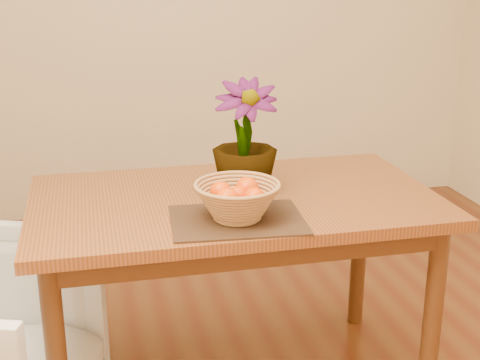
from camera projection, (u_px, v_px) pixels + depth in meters
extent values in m
cube|color=brown|center=(235.00, 201.00, 2.33)|extent=(1.40, 0.80, 0.04)
cube|color=#462510|center=(235.00, 217.00, 2.35)|extent=(1.28, 0.68, 0.08)
cylinder|color=#462510|center=(432.00, 322.00, 2.28)|extent=(0.06, 0.06, 0.71)
cylinder|color=#462510|center=(62.00, 277.00, 2.61)|extent=(0.06, 0.06, 0.71)
cylinder|color=#462510|center=(359.00, 248.00, 2.87)|extent=(0.06, 0.06, 0.71)
cube|color=#341F13|center=(237.00, 220.00, 2.10)|extent=(0.44, 0.34, 0.01)
cylinder|color=#AC7E47|center=(237.00, 218.00, 2.09)|extent=(0.14, 0.14, 0.01)
sphere|color=#FF4104|center=(237.00, 196.00, 2.07)|extent=(0.06, 0.06, 0.06)
sphere|color=#FF4104|center=(247.00, 188.00, 2.12)|extent=(0.07, 0.07, 0.07)
sphere|color=#FF4104|center=(221.00, 192.00, 2.10)|extent=(0.07, 0.07, 0.07)
sphere|color=#FF4104|center=(227.00, 200.00, 2.02)|extent=(0.07, 0.07, 0.07)
sphere|color=#FF4104|center=(254.00, 198.00, 2.04)|extent=(0.07, 0.07, 0.07)
imported|color=#144714|center=(245.00, 138.00, 2.29)|extent=(0.25, 0.25, 0.40)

